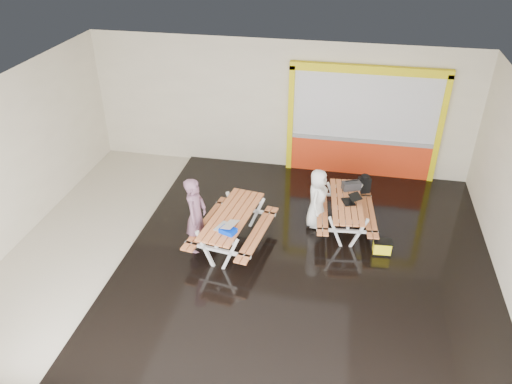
% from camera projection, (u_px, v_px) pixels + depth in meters
% --- Properties ---
extents(room, '(10.02, 8.02, 3.52)m').
position_uv_depth(room, '(247.00, 183.00, 9.53)').
color(room, beige).
rests_on(room, ground).
extents(deck, '(7.50, 7.98, 0.05)m').
position_uv_depth(deck, '(307.00, 260.00, 10.23)').
color(deck, black).
rests_on(deck, room).
extents(kiosk, '(3.88, 0.16, 3.00)m').
position_uv_depth(kiosk, '(363.00, 125.00, 12.62)').
color(kiosk, red).
rests_on(kiosk, room).
extents(picnic_table_left, '(1.69, 2.25, 0.83)m').
position_uv_depth(picnic_table_left, '(232.00, 223.00, 10.34)').
color(picnic_table_left, '#D4733B').
rests_on(picnic_table_left, deck).
extents(picnic_table_right, '(1.45, 2.00, 0.75)m').
position_uv_depth(picnic_table_right, '(346.00, 207.00, 10.93)').
color(picnic_table_right, '#D4733B').
rests_on(picnic_table_right, deck).
extents(person_left, '(0.44, 0.65, 1.72)m').
position_uv_depth(person_left, '(196.00, 216.00, 10.13)').
color(person_left, '#744D61').
rests_on(person_left, deck).
extents(person_right, '(0.54, 0.74, 1.39)m').
position_uv_depth(person_right, '(317.00, 198.00, 10.85)').
color(person_right, white).
rests_on(person_right, deck).
extents(laptop_left, '(0.50, 0.48, 0.17)m').
position_uv_depth(laptop_left, '(226.00, 226.00, 9.79)').
color(laptop_left, silver).
rests_on(laptop_left, picnic_table_left).
extents(laptop_right, '(0.47, 0.44, 0.16)m').
position_uv_depth(laptop_right, '(351.00, 200.00, 10.76)').
color(laptop_right, black).
rests_on(laptop_right, picnic_table_right).
extents(blue_pouch, '(0.37, 0.31, 0.09)m').
position_uv_depth(blue_pouch, '(228.00, 231.00, 9.69)').
color(blue_pouch, '#002FCE').
rests_on(blue_pouch, picnic_table_left).
extents(toolbox, '(0.46, 0.35, 0.24)m').
position_uv_depth(toolbox, '(351.00, 186.00, 11.20)').
color(toolbox, black).
rests_on(toolbox, picnic_table_right).
extents(backpack, '(0.32, 0.26, 0.47)m').
position_uv_depth(backpack, '(364.00, 184.00, 11.58)').
color(backpack, black).
rests_on(backpack, picnic_table_right).
extents(dark_case, '(0.49, 0.41, 0.16)m').
position_uv_depth(dark_case, '(322.00, 219.00, 11.32)').
color(dark_case, black).
rests_on(dark_case, deck).
extents(fluke_bag, '(0.39, 0.27, 0.33)m').
position_uv_depth(fluke_bag, '(382.00, 247.00, 10.30)').
color(fluke_bag, black).
rests_on(fluke_bag, deck).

